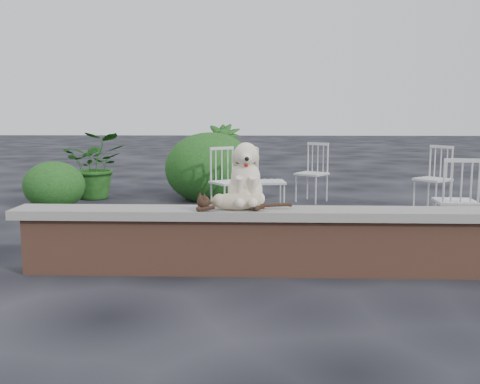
{
  "coord_description": "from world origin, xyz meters",
  "views": [
    {
      "loc": [
        -0.92,
        -4.76,
        1.42
      ],
      "look_at": [
        -1.1,
        0.2,
        0.7
      ],
      "focal_mm": 41.06,
      "sensor_mm": 36.0,
      "label": 1
    }
  ],
  "objects_px": {
    "cat": "(235,200)",
    "chair_e": "(270,181)",
    "chair_c": "(455,200)",
    "potted_plant_b": "(221,159)",
    "chair_a": "(229,181)",
    "chair_b": "(312,173)",
    "chair_d": "(433,178)",
    "potted_plant_a": "(96,165)",
    "dog": "(245,174)"
  },
  "relations": [
    {
      "from": "chair_a",
      "to": "chair_b",
      "type": "height_order",
      "value": "same"
    },
    {
      "from": "chair_a",
      "to": "chair_e",
      "type": "distance_m",
      "value": 0.58
    },
    {
      "from": "chair_b",
      "to": "cat",
      "type": "bearing_deg",
      "value": -69.39
    },
    {
      "from": "chair_e",
      "to": "dog",
      "type": "bearing_deg",
      "value": 168.13
    },
    {
      "from": "chair_b",
      "to": "chair_c",
      "type": "bearing_deg",
      "value": -29.12
    },
    {
      "from": "chair_d",
      "to": "chair_a",
      "type": "xyz_separation_m",
      "value": [
        -2.97,
        -0.46,
        0.0
      ]
    },
    {
      "from": "chair_a",
      "to": "chair_b",
      "type": "relative_size",
      "value": 1.0
    },
    {
      "from": "dog",
      "to": "chair_e",
      "type": "bearing_deg",
      "value": 80.15
    },
    {
      "from": "potted_plant_a",
      "to": "potted_plant_b",
      "type": "height_order",
      "value": "potted_plant_b"
    },
    {
      "from": "chair_c",
      "to": "chair_d",
      "type": "height_order",
      "value": "same"
    },
    {
      "from": "dog",
      "to": "potted_plant_b",
      "type": "height_order",
      "value": "potted_plant_b"
    },
    {
      "from": "chair_c",
      "to": "cat",
      "type": "bearing_deg",
      "value": 33.96
    },
    {
      "from": "dog",
      "to": "chair_a",
      "type": "relative_size",
      "value": 0.63
    },
    {
      "from": "potted_plant_a",
      "to": "chair_d",
      "type": "bearing_deg",
      "value": -9.81
    },
    {
      "from": "potted_plant_b",
      "to": "chair_a",
      "type": "bearing_deg",
      "value": -82.79
    },
    {
      "from": "chair_c",
      "to": "chair_d",
      "type": "xyz_separation_m",
      "value": [
        0.38,
        2.04,
        0.0
      ]
    },
    {
      "from": "cat",
      "to": "potted_plant_a",
      "type": "height_order",
      "value": "potted_plant_a"
    },
    {
      "from": "chair_b",
      "to": "potted_plant_b",
      "type": "relative_size",
      "value": 0.77
    },
    {
      "from": "cat",
      "to": "potted_plant_b",
      "type": "relative_size",
      "value": 0.81
    },
    {
      "from": "chair_d",
      "to": "chair_a",
      "type": "relative_size",
      "value": 1.0
    },
    {
      "from": "chair_e",
      "to": "potted_plant_a",
      "type": "distance_m",
      "value": 3.15
    },
    {
      "from": "cat",
      "to": "chair_c",
      "type": "relative_size",
      "value": 1.05
    },
    {
      "from": "chair_a",
      "to": "chair_b",
      "type": "bearing_deg",
      "value": 7.42
    },
    {
      "from": "chair_c",
      "to": "potted_plant_a",
      "type": "height_order",
      "value": "potted_plant_a"
    },
    {
      "from": "chair_c",
      "to": "potted_plant_b",
      "type": "relative_size",
      "value": 0.77
    },
    {
      "from": "dog",
      "to": "chair_b",
      "type": "relative_size",
      "value": 0.63
    },
    {
      "from": "chair_a",
      "to": "potted_plant_b",
      "type": "height_order",
      "value": "potted_plant_b"
    },
    {
      "from": "chair_b",
      "to": "potted_plant_b",
      "type": "bearing_deg",
      "value": -175.55
    },
    {
      "from": "dog",
      "to": "cat",
      "type": "bearing_deg",
      "value": -122.46
    },
    {
      "from": "dog",
      "to": "chair_b",
      "type": "height_order",
      "value": "dog"
    },
    {
      "from": "chair_b",
      "to": "chair_a",
      "type": "bearing_deg",
      "value": -102.76
    },
    {
      "from": "cat",
      "to": "chair_d",
      "type": "xyz_separation_m",
      "value": [
        2.75,
        3.38,
        -0.19
      ]
    },
    {
      "from": "cat",
      "to": "chair_e",
      "type": "height_order",
      "value": "chair_e"
    },
    {
      "from": "potted_plant_a",
      "to": "potted_plant_b",
      "type": "distance_m",
      "value": 2.14
    },
    {
      "from": "chair_e",
      "to": "chair_b",
      "type": "xyz_separation_m",
      "value": [
        0.69,
        1.07,
        0.0
      ]
    },
    {
      "from": "dog",
      "to": "chair_e",
      "type": "distance_m",
      "value": 2.88
    },
    {
      "from": "chair_d",
      "to": "chair_e",
      "type": "bearing_deg",
      "value": -120.49
    },
    {
      "from": "chair_e",
      "to": "potted_plant_b",
      "type": "height_order",
      "value": "potted_plant_b"
    },
    {
      "from": "cat",
      "to": "potted_plant_b",
      "type": "height_order",
      "value": "potted_plant_b"
    },
    {
      "from": "chair_d",
      "to": "chair_e",
      "type": "height_order",
      "value": "same"
    },
    {
      "from": "chair_b",
      "to": "potted_plant_a",
      "type": "bearing_deg",
      "value": -148.59
    },
    {
      "from": "chair_c",
      "to": "potted_plant_a",
      "type": "xyz_separation_m",
      "value": [
        -4.88,
        2.95,
        0.08
      ]
    },
    {
      "from": "chair_a",
      "to": "cat",
      "type": "bearing_deg",
      "value": -120.47
    },
    {
      "from": "cat",
      "to": "chair_e",
      "type": "distance_m",
      "value": 3.02
    },
    {
      "from": "dog",
      "to": "cat",
      "type": "xyz_separation_m",
      "value": [
        -0.08,
        -0.15,
        -0.21
      ]
    },
    {
      "from": "cat",
      "to": "chair_e",
      "type": "bearing_deg",
      "value": 78.91
    },
    {
      "from": "chair_c",
      "to": "chair_e",
      "type": "height_order",
      "value": "same"
    },
    {
      "from": "potted_plant_b",
      "to": "chair_c",
      "type": "bearing_deg",
      "value": -51.88
    },
    {
      "from": "chair_d",
      "to": "potted_plant_b",
      "type": "xyz_separation_m",
      "value": [
        -3.23,
        1.58,
        0.14
      ]
    },
    {
      "from": "chair_d",
      "to": "potted_plant_a",
      "type": "relative_size",
      "value": 0.85
    }
  ]
}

